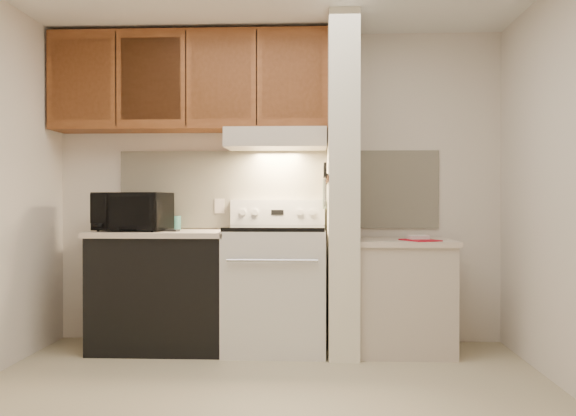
{
  "coord_description": "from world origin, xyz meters",
  "views": [
    {
      "loc": [
        0.3,
        -3.48,
        1.14
      ],
      "look_at": [
        0.11,
        0.75,
        1.09
      ],
      "focal_mm": 38.0,
      "sensor_mm": 36.0,
      "label": 1
    }
  ],
  "objects": [
    {
      "name": "knife_handle_e",
      "position": [
        0.38,
        1.26,
        1.37
      ],
      "size": [
        0.02,
        0.02,
        0.1
      ],
      "primitive_type": "cylinder",
      "color": "black",
      "rests_on": "knife_strip"
    },
    {
      "name": "white_box",
      "position": [
        1.06,
        1.05,
        0.87
      ],
      "size": [
        0.16,
        0.13,
        0.04
      ],
      "primitive_type": "cube",
      "rotation": [
        0.0,
        0.0,
        0.25
      ],
      "color": "white",
      "rests_on": "right_countertop"
    },
    {
      "name": "oven_window",
      "position": [
        0.0,
        0.84,
        0.5
      ],
      "size": [
        0.5,
        0.01,
        0.3
      ],
      "primitive_type": "cube",
      "color": "black",
      "rests_on": "range_body"
    },
    {
      "name": "partition_pillar",
      "position": [
        0.51,
        1.15,
        1.25
      ],
      "size": [
        0.22,
        0.7,
        2.5
      ],
      "primitive_type": "cube",
      "color": "white",
      "rests_on": "floor"
    },
    {
      "name": "backsplash",
      "position": [
        0.0,
        1.49,
        1.24
      ],
      "size": [
        2.6,
        0.02,
        0.63
      ],
      "primitive_type": "cube",
      "color": "#F3EACA",
      "rests_on": "wall_back"
    },
    {
      "name": "outlet",
      "position": [
        -0.48,
        1.48,
        1.1
      ],
      "size": [
        0.08,
        0.01,
        0.12
      ],
      "primitive_type": "cube",
      "color": "beige",
      "rests_on": "backsplash"
    },
    {
      "name": "knife_blade_d",
      "position": [
        0.38,
        1.17,
        1.22
      ],
      "size": [
        0.01,
        0.04,
        0.16
      ],
      "primitive_type": "cube",
      "color": "silver",
      "rests_on": "knife_strip"
    },
    {
      "name": "dishwasher_front",
      "position": [
        -0.88,
        1.17,
        0.43
      ],
      "size": [
        1.0,
        0.63,
        0.87
      ],
      "primitive_type": "cube",
      "color": "black",
      "rests_on": "floor"
    },
    {
      "name": "range_display",
      "position": [
        0.0,
        1.4,
        1.05
      ],
      "size": [
        0.1,
        0.01,
        0.04
      ],
      "primitive_type": "cube",
      "color": "black",
      "rests_on": "range_backguard"
    },
    {
      "name": "floor",
      "position": [
        0.0,
        0.0,
        0.0
      ],
      "size": [
        3.6,
        3.6,
        0.0
      ],
      "primitive_type": "plane",
      "color": "#BEB28E",
      "rests_on": "ground"
    },
    {
      "name": "cab_gap_b",
      "position": [
        -0.69,
        1.16,
        2.08
      ],
      "size": [
        0.01,
        0.01,
        0.73
      ],
      "primitive_type": "cube",
      "color": "black",
      "rests_on": "upper_cabinets"
    },
    {
      "name": "range_knob_left_outer",
      "position": [
        -0.28,
        1.4,
        1.05
      ],
      "size": [
        0.05,
        0.02,
        0.05
      ],
      "primitive_type": "cylinder",
      "rotation": [
        1.57,
        0.0,
        0.0
      ],
      "color": "silver",
      "rests_on": "range_backguard"
    },
    {
      "name": "upper_cabinets",
      "position": [
        -0.69,
        1.32,
        2.08
      ],
      "size": [
        2.18,
        0.33,
        0.77
      ],
      "primitive_type": "cube",
      "color": "brown",
      "rests_on": "wall_back"
    },
    {
      "name": "teal_jar",
      "position": [
        -0.83,
        1.39,
        0.97
      ],
      "size": [
        0.13,
        0.13,
        0.11
      ],
      "primitive_type": "cylinder",
      "rotation": [
        0.0,
        0.0,
        -0.41
      ],
      "color": "#326C65",
      "rests_on": "left_countertop"
    },
    {
      "name": "right_cab_base",
      "position": [
        0.97,
        1.15,
        0.4
      ],
      "size": [
        0.7,
        0.6,
        0.81
      ],
      "primitive_type": "cube",
      "color": "beige",
      "rests_on": "floor"
    },
    {
      "name": "wall_back",
      "position": [
        0.0,
        1.5,
        1.25
      ],
      "size": [
        3.6,
        2.5,
        0.02
      ],
      "primitive_type": "cube",
      "rotation": [
        1.57,
        0.0,
        0.0
      ],
      "color": "silver",
      "rests_on": "floor"
    },
    {
      "name": "pillar_trim",
      "position": [
        0.39,
        1.15,
        1.3
      ],
      "size": [
        0.01,
        0.7,
        0.04
      ],
      "primitive_type": "cube",
      "color": "brown",
      "rests_on": "partition_pillar"
    },
    {
      "name": "range_knob_right_outer",
      "position": [
        0.28,
        1.4,
        1.05
      ],
      "size": [
        0.05,
        0.02,
        0.05
      ],
      "primitive_type": "cylinder",
      "rotation": [
        1.57,
        0.0,
        0.0
      ],
      "color": "silver",
      "rests_on": "range_backguard"
    },
    {
      "name": "range_backguard",
      "position": [
        0.0,
        1.44,
        1.05
      ],
      "size": [
        0.76,
        0.08,
        0.2
      ],
      "primitive_type": "cube",
      "color": "silver",
      "rests_on": "range_body"
    },
    {
      "name": "knife_blade_e",
      "position": [
        0.38,
        1.27,
        1.21
      ],
      "size": [
        0.01,
        0.04,
        0.18
      ],
      "primitive_type": "cube",
      "color": "silver",
      "rests_on": "knife_strip"
    },
    {
      "name": "left_countertop",
      "position": [
        -0.88,
        1.17,
        0.89
      ],
      "size": [
        1.04,
        0.67,
        0.04
      ],
      "primitive_type": "cube",
      "color": "beige",
      "rests_on": "dishwasher_front"
    },
    {
      "name": "knife_strip",
      "position": [
        0.39,
        1.1,
        1.32
      ],
      "size": [
        0.02,
        0.42,
        0.04
      ],
      "primitive_type": "cube",
      "color": "black",
      "rests_on": "partition_pillar"
    },
    {
      "name": "range_knob_right_inner",
      "position": [
        0.18,
        1.4,
        1.05
      ],
      "size": [
        0.05,
        0.02,
        0.05
      ],
      "primitive_type": "cylinder",
      "rotation": [
        1.57,
        0.0,
        0.0
      ],
      "color": "silver",
      "rests_on": "range_backguard"
    },
    {
      "name": "knife_blade_b",
      "position": [
        0.38,
        1.02,
        1.21
      ],
      "size": [
        0.01,
        0.04,
        0.18
      ],
      "primitive_type": "cube",
      "color": "silver",
      "rests_on": "knife_strip"
    },
    {
      "name": "cab_gap_a",
      "position": [
        -1.23,
        1.16,
        2.08
      ],
      "size": [
        0.01,
        0.01,
        0.73
      ],
      "primitive_type": "cube",
      "color": "black",
      "rests_on": "upper_cabinets"
    },
    {
      "name": "cab_door_a",
      "position": [
        -1.51,
        1.17,
        2.08
      ],
      "size": [
        0.46,
        0.01,
        0.63
      ],
      "primitive_type": "cube",
      "color": "brown",
      "rests_on": "upper_cabinets"
    },
    {
      "name": "knife_handle_a",
      "position": [
        0.38,
        0.94,
        1.37
      ],
      "size": [
        0.02,
        0.02,
        0.1
      ],
      "primitive_type": "cylinder",
      "color": "black",
      "rests_on": "knife_strip"
    },
    {
      "name": "microwave",
      "position": [
        -1.1,
        1.15,
        1.06
      ],
      "size": [
        0.58,
        0.43,
        0.3
      ],
      "primitive_type": "imported",
      "rotation": [
        0.0,
        0.0,
        -0.13
      ],
      "color": "black",
      "rests_on": "left_countertop"
    },
    {
      "name": "cab_door_b",
      "position": [
        -0.96,
        1.17,
        2.08
      ],
      "size": [
        0.46,
        0.01,
        0.63
      ],
      "primitive_type": "cube",
      "color": "brown",
      "rests_on": "upper_cabinets"
    },
    {
      "name": "cab_gap_c",
      "position": [
        -0.14,
        1.16,
        2.08
      ],
      "size": [
        0.01,
        0.01,
        0.73
      ],
      "primitive_type": "cube",
      "color": "black",
      "rests_on": "upper_cabinets"
    },
    {
      "name": "knife_blade_a",
      "position": [
        0.38,
        0.94,
        1.22
      ],
      "size": [
        0.01,
        0.03,
        0.16
      ],
      "primitive_type": "cube",
      "color": "silver",
      "rests_on": "knife_strip"
    },
    {
      "name": "cab_door_c",
      "position": [
        -0.42,
        1.17,
        2.08
      ],
      "size": [
        0.46,
        0.01,
        0.63
      ],
      "primitive_type": "cube",
      "color": "brown",
      "rests_on": "upper_cabinets"
    },
    {
      "name": "oven_handle",
      "position": [
        0.0,
        0.8,
        0.72
      ],
      "size": [
        0.65,
        0.02,
        0.02
      ],
      "primitive_type": "cylinder",
      "rotation": [
        0.0,
        1.57,
        0.0
      ],
      "color": "silver",
      "rests_on": "range_body"
    },
    {
      "name": "knife_blade_c",
      "position": [
        0.38,
        1.09,
        1.2
      ],
      "size": [
        0.01,
        0.04,
        0.2
      ],
      "primitive_type": "cube",
      "color": "silver",
      "rests_on": "knife_strip"
    },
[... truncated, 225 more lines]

